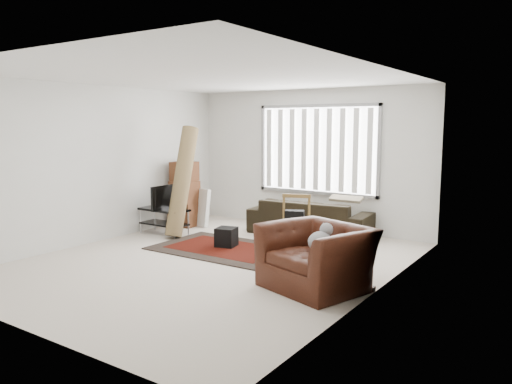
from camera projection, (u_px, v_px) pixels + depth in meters
room at (234, 142)px, 7.60m from camera, size 6.00×6.02×2.71m
persian_rug at (225, 248)px, 8.18m from camera, size 2.29×1.54×0.02m
tv_stand at (164, 216)px, 9.28m from camera, size 0.96×0.43×0.48m
tv at (164, 197)px, 9.23m from camera, size 0.10×0.78×0.45m
subwoofer at (226, 237)px, 8.28m from camera, size 0.38×0.38×0.31m
moving_boxes at (185, 196)px, 10.01m from camera, size 0.55×0.51×1.29m
white_flatpack at (199, 207)px, 10.04m from camera, size 0.61×0.29×0.76m
rolled_rug at (182, 181)px, 9.07m from camera, size 0.46×0.98×2.01m
sofa at (310, 212)px, 9.21m from camera, size 2.31×1.18×0.86m
side_chair at (295, 221)px, 7.93m from camera, size 0.64×0.64×0.91m
armchair at (317, 252)px, 6.18m from camera, size 1.49×1.38×0.90m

